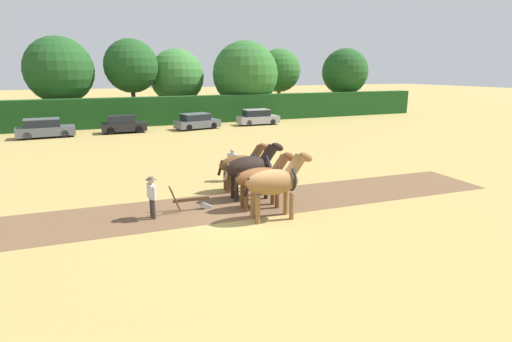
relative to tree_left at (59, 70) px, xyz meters
name	(u,v)px	position (x,y,z in m)	size (l,w,h in m)	color
ground_plane	(252,219)	(7.43, -31.85, -5.41)	(240.00, 240.00, 0.00)	#A88E4C
plowed_furrow_strip	(138,216)	(3.53, -29.92, -5.40)	(31.51, 3.51, 0.01)	brown
hedgerow	(144,111)	(7.43, -3.58, -3.98)	(66.48, 1.44, 2.85)	#194719
tree_left	(59,70)	(0.00, 0.00, 0.00)	(6.58, 6.58, 8.71)	#423323
tree_center_left	(131,66)	(6.89, 0.19, 0.44)	(5.59, 5.59, 8.66)	#423323
tree_center	(177,76)	(11.96, 1.67, -0.66)	(6.15, 6.15, 7.83)	#423323
tree_center_right	(245,74)	(19.47, -0.63, -0.44)	(7.55, 7.55, 8.75)	brown
tree_right	(279,71)	(24.89, 1.53, -0.01)	(5.33, 5.33, 8.08)	brown
tree_far_right	(345,72)	(33.02, -1.00, -0.18)	(5.84, 5.84, 8.16)	brown
draft_horse_lead_left	(275,182)	(8.27, -32.13, -3.97)	(2.81, 1.09, 2.54)	brown
draft_horse_lead_right	(263,177)	(8.34, -30.82, -4.15)	(2.73, 0.97, 2.29)	brown
draft_horse_trail_left	(252,167)	(8.40, -29.51, -4.03)	(2.77, 1.14, 2.46)	black
draft_horse_trail_right	(242,164)	(8.46, -28.20, -4.18)	(2.62, 0.96, 2.23)	brown
plow	(195,202)	(5.73, -30.03, -5.09)	(1.68, 0.48, 1.13)	#4C331E
farmer_at_plow	(152,195)	(4.04, -30.32, -4.48)	(0.40, 0.62, 1.61)	#38332D
farmer_beside_team	(233,162)	(8.62, -26.47, -4.47)	(0.43, 0.56, 1.62)	#38332D
parked_car_left	(45,129)	(-1.22, -7.91, -4.65)	(4.51, 2.00, 1.58)	#565B66
parked_car_center_left	(123,124)	(5.00, -7.59, -4.67)	(3.82, 1.81, 1.54)	black
parked_car_center	(197,122)	(11.64, -7.91, -4.70)	(4.42, 2.62, 1.48)	#565B66
parked_car_center_right	(258,117)	(18.17, -7.30, -4.66)	(4.21, 1.77, 1.58)	#9E9EA8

